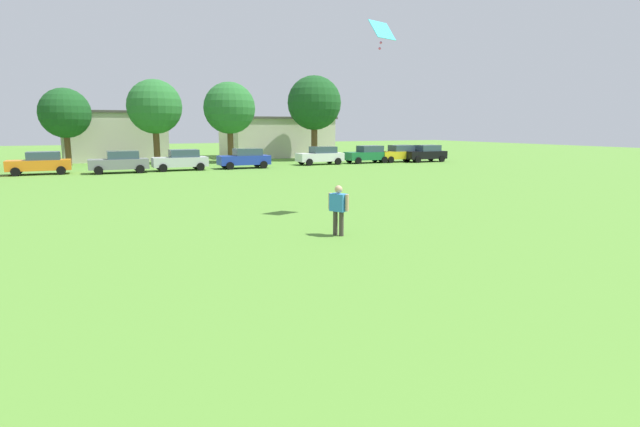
% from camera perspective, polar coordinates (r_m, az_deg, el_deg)
% --- Properties ---
extents(ground_plane, '(160.00, 160.00, 0.00)m').
position_cam_1_polar(ground_plane, '(29.76, -16.54, 2.55)').
color(ground_plane, '#568C33').
extents(adult_bystander, '(0.52, 0.71, 1.65)m').
position_cam_1_polar(adult_bystander, '(16.47, 2.09, 0.86)').
color(adult_bystander, '#3F3833').
rests_on(adult_bystander, ground).
extents(kite, '(1.24, 0.87, 1.10)m').
position_cam_1_polar(kite, '(20.92, 6.99, 19.63)').
color(kite, '#3FBFE5').
extents(parked_car_orange_1, '(4.30, 2.02, 1.68)m').
position_cam_1_polar(parked_car_orange_1, '(43.11, -28.95, 5.00)').
color(parked_car_orange_1, orange).
rests_on(parked_car_orange_1, ground).
extents(parked_car_gray_2, '(4.30, 2.02, 1.68)m').
position_cam_1_polar(parked_car_gray_2, '(41.88, -21.61, 5.43)').
color(parked_car_gray_2, slate).
rests_on(parked_car_gray_2, ground).
extents(parked_car_silver_3, '(4.30, 2.02, 1.68)m').
position_cam_1_polar(parked_car_silver_3, '(42.79, -15.38, 5.84)').
color(parked_car_silver_3, silver).
rests_on(parked_car_silver_3, ground).
extents(parked_car_blue_4, '(4.30, 2.02, 1.68)m').
position_cam_1_polar(parked_car_blue_4, '(43.90, -8.45, 6.17)').
color(parked_car_blue_4, '#1E38AD').
rests_on(parked_car_blue_4, ground).
extents(parked_car_white_5, '(4.30, 2.02, 1.68)m').
position_cam_1_polar(parked_car_white_5, '(47.67, 0.06, 6.55)').
color(parked_car_white_5, white).
rests_on(parked_car_white_5, ground).
extents(parked_car_green_6, '(4.30, 2.02, 1.68)m').
position_cam_1_polar(parked_car_green_6, '(49.99, 5.38, 6.66)').
color(parked_car_green_6, '#196B38').
rests_on(parked_car_green_6, ground).
extents(parked_car_yellow_7, '(4.30, 2.02, 1.68)m').
position_cam_1_polar(parked_car_yellow_7, '(51.87, 8.89, 6.70)').
color(parked_car_yellow_7, yellow).
rests_on(parked_car_yellow_7, ground).
extents(parked_car_black_8, '(4.30, 2.02, 1.68)m').
position_cam_1_polar(parked_car_black_8, '(52.50, 11.77, 6.64)').
color(parked_car_black_8, black).
rests_on(parked_car_black_8, ground).
extents(tree_center_left, '(4.46, 4.46, 6.94)m').
position_cam_1_polar(tree_center_left, '(51.71, -26.76, 10.03)').
color(tree_center_left, brown).
rests_on(tree_center_left, ground).
extents(tree_center_right, '(5.07, 5.07, 7.89)m').
position_cam_1_polar(tree_center_right, '(50.99, -18.11, 11.32)').
color(tree_center_right, brown).
rests_on(tree_center_right, ground).
extents(tree_right, '(5.02, 5.02, 7.82)m').
position_cam_1_polar(tree_right, '(51.33, -10.15, 11.57)').
color(tree_right, brown).
rests_on(tree_right, ground).
extents(tree_far_right, '(5.64, 5.64, 8.79)m').
position_cam_1_polar(tree_far_right, '(54.45, -0.65, 12.30)').
color(tree_far_right, brown).
rests_on(tree_far_right, ground).
extents(house_left, '(12.10, 8.79, 4.60)m').
position_cam_1_polar(house_left, '(61.24, -5.00, 8.59)').
color(house_left, beige).
rests_on(house_left, ground).
extents(house_right, '(10.36, 6.67, 5.10)m').
position_cam_1_polar(house_right, '(57.60, -22.08, 8.10)').
color(house_right, beige).
rests_on(house_right, ground).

